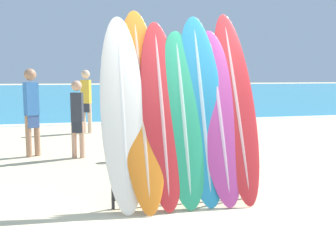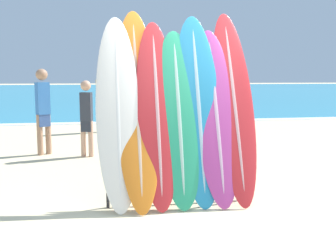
{
  "view_description": "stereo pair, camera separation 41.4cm",
  "coord_description": "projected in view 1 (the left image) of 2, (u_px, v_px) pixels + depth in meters",
  "views": [
    {
      "loc": [
        -1.61,
        -4.28,
        1.62
      ],
      "look_at": [
        -0.22,
        1.18,
        0.9
      ],
      "focal_mm": 42.0,
      "sensor_mm": 36.0,
      "label": 1
    },
    {
      "loc": [
        -1.2,
        -4.36,
        1.62
      ],
      "look_at": [
        -0.22,
        1.18,
        0.9
      ],
      "focal_mm": 42.0,
      "sensor_mm": 36.0,
      "label": 2
    }
  ],
  "objects": [
    {
      "name": "surfboard_slot_3",
      "position": [
        183.0,
        117.0,
        4.94
      ],
      "size": [
        0.57,
        0.84,
        2.22
      ],
      "color": "#289E70",
      "rests_on": "ground_plane"
    },
    {
      "name": "ground_plane",
      "position": [
        210.0,
        212.0,
        4.71
      ],
      "size": [
        160.0,
        160.0,
        0.0
      ],
      "primitive_type": "plane",
      "color": "beige"
    },
    {
      "name": "surfboard_slot_0",
      "position": [
        123.0,
        111.0,
        4.77
      ],
      "size": [
        0.54,
        0.86,
        2.38
      ],
      "color": "silver",
      "rests_on": "ground_plane"
    },
    {
      "name": "surfboard_slot_2",
      "position": [
        162.0,
        112.0,
        4.88
      ],
      "size": [
        0.52,
        0.91,
        2.33
      ],
      "color": "red",
      "rests_on": "ground_plane"
    },
    {
      "name": "surfboard_slot_4",
      "position": [
        202.0,
        108.0,
        5.02
      ],
      "size": [
        0.58,
        0.88,
        2.42
      ],
      "color": "teal",
      "rests_on": "ground_plane"
    },
    {
      "name": "surfboard_rack",
      "position": [
        184.0,
        167.0,
        4.97
      ],
      "size": [
        1.83,
        0.04,
        0.88
      ],
      "color": "#28282D",
      "rests_on": "ground_plane"
    },
    {
      "name": "person_near_water",
      "position": [
        172.0,
        112.0,
        7.97
      ],
      "size": [
        0.27,
        0.22,
        1.61
      ],
      "rotation": [
        0.0,
        0.0,
        0.11
      ],
      "color": "#A87A5B",
      "rests_on": "ground_plane"
    },
    {
      "name": "person_far_right",
      "position": [
        32.0,
        109.0,
        7.82
      ],
      "size": [
        0.3,
        0.27,
        1.76
      ],
      "rotation": [
        0.0,
        0.0,
        3.69
      ],
      "color": "#A87A5B",
      "rests_on": "ground_plane"
    },
    {
      "name": "ocean_water",
      "position": [
        84.0,
        91.0,
        41.8
      ],
      "size": [
        120.0,
        60.0,
        0.01
      ],
      "color": "teal",
      "rests_on": "ground_plane"
    },
    {
      "name": "surfboard_slot_5",
      "position": [
        219.0,
        115.0,
        5.07
      ],
      "size": [
        0.56,
        0.94,
        2.24
      ],
      "color": "#B23D8E",
      "rests_on": "ground_plane"
    },
    {
      "name": "person_far_left",
      "position": [
        86.0,
        99.0,
        11.08
      ],
      "size": [
        0.3,
        0.26,
        1.78
      ],
      "rotation": [
        0.0,
        0.0,
        5.82
      ],
      "color": "beige",
      "rests_on": "ground_plane"
    },
    {
      "name": "person_mid_beach",
      "position": [
        77.0,
        116.0,
        7.7
      ],
      "size": [
        0.25,
        0.2,
        1.53
      ],
      "rotation": [
        0.0,
        0.0,
        5.97
      ],
      "color": "tan",
      "rests_on": "ground_plane"
    },
    {
      "name": "surfboard_slot_6",
      "position": [
        236.0,
        104.0,
        5.17
      ],
      "size": [
        0.52,
        1.07,
        2.49
      ],
      "color": "red",
      "rests_on": "ground_plane"
    },
    {
      "name": "surfboard_slot_1",
      "position": [
        142.0,
        106.0,
        4.88
      ],
      "size": [
        0.55,
        1.11,
        2.49
      ],
      "color": "orange",
      "rests_on": "ground_plane"
    }
  ]
}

